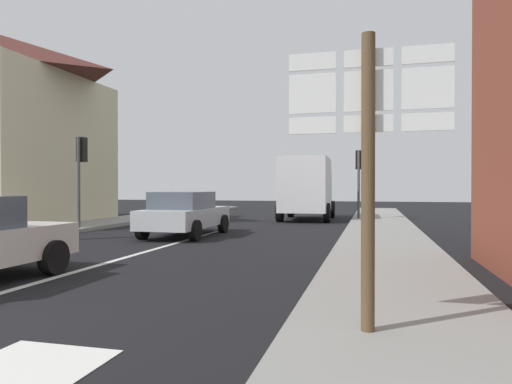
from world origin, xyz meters
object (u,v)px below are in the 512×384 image
Objects in this scene: delivery_truck at (307,187)px; traffic_light_far_right at (359,169)px; sedan_far at (185,213)px; route_sign_post at (368,150)px; traffic_light_near_left at (81,162)px.

traffic_light_far_right is at bearing -1.49° from delivery_truck.
sedan_far is at bearing -108.94° from delivery_truck.
route_sign_post reaches higher than sedan_far.
traffic_light_near_left is (-7.22, -7.93, 0.91)m from delivery_truck.
route_sign_post reaches higher than delivery_truck.
sedan_far is 1.22× the size of traffic_light_near_left.
traffic_light_near_left is (-10.31, 9.88, 0.55)m from route_sign_post.
route_sign_post is (3.09, -17.81, 0.35)m from delivery_truck.
traffic_light_near_left is at bearing -141.04° from traffic_light_far_right.
delivery_truck is at bearing 178.51° from traffic_light_far_right.
sedan_far is 1.31× the size of route_sign_post.
delivery_truck is 2.65m from traffic_light_far_right.
sedan_far is 0.83× the size of delivery_truck.
traffic_light_near_left reaches higher than traffic_light_far_right.
sedan_far is at bearing 122.70° from route_sign_post.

